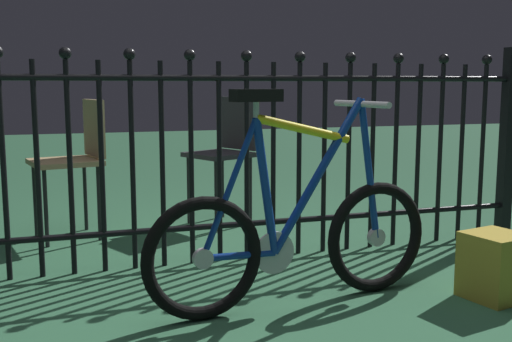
# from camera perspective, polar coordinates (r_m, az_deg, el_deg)

# --- Properties ---
(ground_plane) EXTENTS (20.00, 20.00, 0.00)m
(ground_plane) POSITION_cam_1_polar(r_m,az_deg,el_deg) (2.63, -0.60, -12.70)
(ground_plane) COLOR #2F6343
(iron_fence) EXTENTS (3.85, 0.07, 1.16)m
(iron_fence) POSITION_cam_1_polar(r_m,az_deg,el_deg) (3.16, -5.36, 1.78)
(iron_fence) COLOR black
(iron_fence) RESTS_ON ground
(bicycle) EXTENTS (1.33, 0.40, 0.92)m
(bicycle) POSITION_cam_1_polar(r_m,az_deg,el_deg) (2.58, 3.69, -5.93)
(bicycle) COLOR black
(bicycle) RESTS_ON ground
(chair_charcoal) EXTENTS (0.49, 0.49, 0.85)m
(chair_charcoal) POSITION_cam_1_polar(r_m,az_deg,el_deg) (4.10, -2.69, 2.42)
(chair_charcoal) COLOR black
(chair_charcoal) RESTS_ON ground
(chair_tan) EXTENTS (0.47, 0.46, 0.84)m
(chair_tan) POSITION_cam_1_polar(r_m,az_deg,el_deg) (3.86, -16.46, 1.69)
(chair_tan) COLOR black
(chair_tan) RESTS_ON ground
(display_crate) EXTENTS (0.28, 0.28, 0.29)m
(display_crate) POSITION_cam_1_polar(r_m,az_deg,el_deg) (2.89, 21.54, -8.30)
(display_crate) COLOR #B29933
(display_crate) RESTS_ON ground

